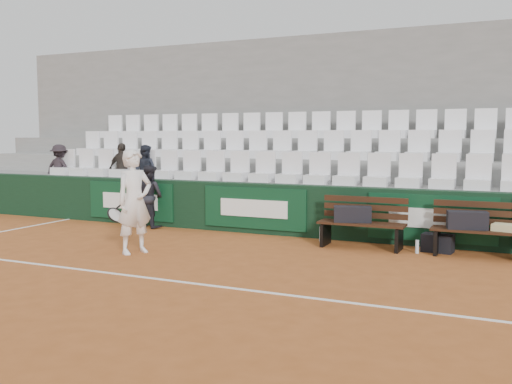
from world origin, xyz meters
name	(u,v)px	position (x,y,z in m)	size (l,w,h in m)	color
ground	(151,278)	(0.00, 0.00, 0.00)	(80.00, 80.00, 0.00)	#A35425
court_baseline	(151,278)	(0.00, 0.00, 0.00)	(18.00, 0.06, 0.01)	white
back_barrier	(270,209)	(0.07, 3.99, 0.50)	(18.00, 0.34, 1.00)	black
grandstand_tier_front	(278,205)	(0.00, 4.62, 0.50)	(18.00, 0.95, 1.00)	gray
grandstand_tier_mid	(294,191)	(0.00, 5.58, 0.72)	(18.00, 0.95, 1.45)	gray
grandstand_tier_back	(308,178)	(0.00, 6.53, 0.95)	(18.00, 0.95, 1.90)	gray
grandstand_rear_wall	(317,126)	(0.00, 7.15, 2.20)	(18.00, 0.30, 4.40)	gray
seat_row_front	(275,167)	(0.00, 4.45, 1.31)	(11.90, 0.44, 0.63)	white
seat_row_mid	(292,144)	(0.00, 5.40, 1.77)	(11.90, 0.44, 0.63)	white
seat_row_back	(306,125)	(0.00, 6.35, 2.21)	(11.90, 0.44, 0.63)	white
bench_left	(361,235)	(2.10, 3.31, 0.23)	(1.50, 0.56, 0.45)	#371D10
bench_right	(479,243)	(4.02, 3.36, 0.23)	(1.50, 0.56, 0.45)	#351C10
sports_bag_left	(352,214)	(1.94, 3.31, 0.59)	(0.64, 0.28, 0.28)	black
sports_bag_right	(467,220)	(3.83, 3.34, 0.59)	(0.62, 0.29, 0.29)	black
towel	(506,228)	(4.41, 3.38, 0.51)	(0.40, 0.29, 0.11)	#C7BA81
sports_bag_ground	(438,243)	(3.36, 3.51, 0.15)	(0.50, 0.31, 0.31)	black
water_bottle_near	(321,234)	(1.27, 3.63, 0.14)	(0.08, 0.08, 0.27)	silver
water_bottle_far	(417,247)	(3.06, 3.25, 0.11)	(0.06, 0.06, 0.22)	silver
tennis_player	(134,202)	(-1.22, 1.31, 0.87)	(0.81, 0.75, 1.74)	white
ball_kid	(150,196)	(-2.57, 3.66, 0.67)	(0.65, 0.51, 1.34)	black
spectator_a	(59,150)	(-5.84, 4.50, 1.59)	(0.77, 0.44, 1.19)	black
spectator_b	(122,150)	(-3.92, 4.50, 1.62)	(0.72, 0.30, 1.24)	#2E2925
spectator_c	(145,151)	(-3.27, 4.50, 1.60)	(0.58, 0.45, 1.20)	#1E222E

